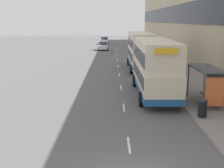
{
  "coord_description": "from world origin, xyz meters",
  "views": [
    {
      "loc": [
        -0.8,
        -10.04,
        5.78
      ],
      "look_at": [
        -0.69,
        19.96,
        -0.39
      ],
      "focal_mm": 50.0,
      "sensor_mm": 36.0,
      "label": 1
    }
  ],
  "objects_px": {
    "car_1": "(103,41)",
    "litter_bin": "(201,108)",
    "pedestrian_2": "(223,91)",
    "bus_shelter": "(209,79)",
    "double_decker_bus_near": "(154,66)",
    "car_0": "(102,46)",
    "double_decker_bus_ahead": "(140,50)"
  },
  "relations": [
    {
      "from": "litter_bin",
      "to": "car_1",
      "type": "bearing_deg",
      "value": 96.97
    },
    {
      "from": "car_0",
      "to": "litter_bin",
      "type": "height_order",
      "value": "car_0"
    },
    {
      "from": "bus_shelter",
      "to": "double_decker_bus_ahead",
      "type": "relative_size",
      "value": 0.4
    },
    {
      "from": "double_decker_bus_near",
      "to": "car_1",
      "type": "xyz_separation_m",
      "value": [
        -5.11,
        52.86,
        -1.41
      ]
    },
    {
      "from": "pedestrian_2",
      "to": "litter_bin",
      "type": "xyz_separation_m",
      "value": [
        -2.41,
        -3.25,
        -0.33
      ]
    },
    {
      "from": "bus_shelter",
      "to": "double_decker_bus_near",
      "type": "height_order",
      "value": "double_decker_bus_near"
    },
    {
      "from": "double_decker_bus_near",
      "to": "car_1",
      "type": "distance_m",
      "value": 53.12
    },
    {
      "from": "double_decker_bus_near",
      "to": "car_1",
      "type": "bearing_deg",
      "value": 95.53
    },
    {
      "from": "pedestrian_2",
      "to": "car_0",
      "type": "bearing_deg",
      "value": 103.35
    },
    {
      "from": "car_0",
      "to": "pedestrian_2",
      "type": "relative_size",
      "value": 2.3
    },
    {
      "from": "car_0",
      "to": "double_decker_bus_ahead",
      "type": "bearing_deg",
      "value": 102.03
    },
    {
      "from": "double_decker_bus_ahead",
      "to": "litter_bin",
      "type": "xyz_separation_m",
      "value": [
        1.94,
        -19.14,
        -1.61
      ]
    },
    {
      "from": "double_decker_bus_near",
      "to": "car_1",
      "type": "relative_size",
      "value": 2.64
    },
    {
      "from": "bus_shelter",
      "to": "litter_bin",
      "type": "relative_size",
      "value": 4.0
    },
    {
      "from": "bus_shelter",
      "to": "double_decker_bus_ahead",
      "type": "distance_m",
      "value": 16.62
    },
    {
      "from": "double_decker_bus_near",
      "to": "double_decker_bus_ahead",
      "type": "xyz_separation_m",
      "value": [
        0.13,
        13.17,
        0.0
      ]
    },
    {
      "from": "bus_shelter",
      "to": "litter_bin",
      "type": "distance_m",
      "value": 3.3
    },
    {
      "from": "double_decker_bus_near",
      "to": "litter_bin",
      "type": "relative_size",
      "value": 9.6
    },
    {
      "from": "car_1",
      "to": "bus_shelter",
      "type": "bearing_deg",
      "value": 98.54
    },
    {
      "from": "car_1",
      "to": "litter_bin",
      "type": "relative_size",
      "value": 3.64
    },
    {
      "from": "car_1",
      "to": "litter_bin",
      "type": "height_order",
      "value": "car_1"
    },
    {
      "from": "car_1",
      "to": "pedestrian_2",
      "type": "relative_size",
      "value": 2.28
    },
    {
      "from": "car_0",
      "to": "litter_bin",
      "type": "bearing_deg",
      "value": 99.29
    },
    {
      "from": "bus_shelter",
      "to": "car_1",
      "type": "height_order",
      "value": "bus_shelter"
    },
    {
      "from": "double_decker_bus_near",
      "to": "car_0",
      "type": "bearing_deg",
      "value": 97.64
    },
    {
      "from": "double_decker_bus_near",
      "to": "pedestrian_2",
      "type": "distance_m",
      "value": 5.4
    },
    {
      "from": "litter_bin",
      "to": "double_decker_bus_near",
      "type": "bearing_deg",
      "value": 109.18
    },
    {
      "from": "bus_shelter",
      "to": "car_1",
      "type": "relative_size",
      "value": 1.1
    },
    {
      "from": "litter_bin",
      "to": "pedestrian_2",
      "type": "bearing_deg",
      "value": 53.36
    },
    {
      "from": "pedestrian_2",
      "to": "litter_bin",
      "type": "height_order",
      "value": "pedestrian_2"
    },
    {
      "from": "bus_shelter",
      "to": "car_0",
      "type": "xyz_separation_m",
      "value": [
        -8.29,
        40.39,
        -1.04
      ]
    },
    {
      "from": "double_decker_bus_near",
      "to": "litter_bin",
      "type": "height_order",
      "value": "double_decker_bus_near"
    }
  ]
}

